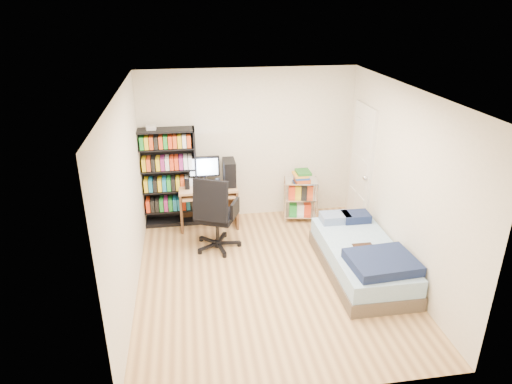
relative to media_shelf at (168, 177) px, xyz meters
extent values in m
cube|color=tan|center=(1.33, -1.84, -0.85)|extent=(3.50, 4.00, 0.04)
cube|color=white|center=(1.33, -1.84, 1.69)|extent=(3.50, 4.00, 0.04)
cube|color=beige|center=(1.33, 0.18, 0.42)|extent=(3.50, 0.04, 2.50)
cube|color=beige|center=(1.33, -3.86, 0.42)|extent=(3.50, 0.04, 2.50)
cube|color=beige|center=(-0.44, -1.84, 0.42)|extent=(0.04, 4.00, 2.50)
cube|color=beige|center=(3.10, -1.84, 0.42)|extent=(0.04, 4.00, 2.50)
cube|color=black|center=(0.00, 0.00, -0.02)|extent=(0.91, 0.30, 1.62)
cube|color=black|center=(0.00, 0.00, -0.58)|extent=(0.85, 0.28, 0.02)
cube|color=#DB4B1D|center=(0.00, -0.01, -0.46)|extent=(0.79, 0.24, 0.19)
cube|color=black|center=(0.00, 0.00, -0.23)|extent=(0.85, 0.28, 0.02)
cube|color=#1778A7|center=(0.00, -0.01, -0.11)|extent=(0.79, 0.24, 0.19)
cube|color=black|center=(0.00, 0.00, 0.13)|extent=(0.85, 0.28, 0.02)
cube|color=gold|center=(0.00, -0.01, 0.25)|extent=(0.79, 0.24, 0.19)
cube|color=black|center=(0.00, 0.00, 0.48)|extent=(0.85, 0.28, 0.02)
cube|color=#1F8E30|center=(0.00, -0.01, 0.60)|extent=(0.79, 0.24, 0.19)
cube|color=silver|center=(-0.20, 0.00, 0.82)|extent=(0.14, 0.13, 0.07)
cube|color=tan|center=(0.62, -0.18, -0.15)|extent=(0.93, 0.51, 0.04)
cube|color=#3C2C20|center=(0.17, -0.18, -0.50)|extent=(0.04, 0.51, 0.66)
cube|color=#3C2C20|center=(1.06, -0.18, -0.50)|extent=(0.04, 0.51, 0.66)
cube|color=#3C2C20|center=(0.62, 0.06, -0.48)|extent=(0.89, 0.03, 0.60)
cube|color=tan|center=(0.62, -0.25, -0.25)|extent=(0.84, 0.42, 0.02)
cube|color=black|center=(0.62, -0.27, -0.22)|extent=(0.41, 0.14, 0.02)
cube|color=black|center=(0.57, -0.07, 0.17)|extent=(0.50, 0.05, 0.33)
cube|color=#CCE4FF|center=(0.57, -0.10, 0.17)|extent=(0.45, 0.01, 0.28)
cube|color=black|center=(0.97, -0.13, 0.07)|extent=(0.19, 0.39, 0.41)
cube|color=black|center=(0.29, -0.22, -0.06)|extent=(0.07, 0.07, 0.16)
cube|color=black|center=(0.78, -0.27, -0.06)|extent=(0.07, 0.07, 0.16)
cylinder|color=black|center=(0.70, -0.91, -0.54)|extent=(0.05, 0.05, 0.41)
cube|color=black|center=(0.70, -0.91, -0.31)|extent=(0.69, 0.69, 0.09)
cube|color=black|center=(0.61, -1.13, 0.04)|extent=(0.52, 0.34, 0.60)
cube|color=black|center=(0.44, -0.80, -0.16)|extent=(0.17, 0.32, 0.24)
cube|color=black|center=(0.96, -1.02, -0.16)|extent=(0.17, 0.32, 0.24)
cylinder|color=silver|center=(1.87, -0.32, -0.47)|extent=(0.02, 0.02, 0.72)
cylinder|color=silver|center=(2.38, -0.41, -0.47)|extent=(0.02, 0.02, 0.72)
cylinder|color=silver|center=(1.93, 0.04, -0.47)|extent=(0.02, 0.02, 0.72)
cylinder|color=silver|center=(2.44, -0.05, -0.47)|extent=(0.02, 0.02, 0.72)
cube|color=silver|center=(2.16, -0.18, -0.73)|extent=(0.58, 0.45, 0.02)
cube|color=silver|center=(2.16, -0.18, -0.42)|extent=(0.58, 0.45, 0.02)
cube|color=silver|center=(2.16, -0.18, -0.13)|extent=(0.58, 0.45, 0.02)
cube|color=#A53F17|center=(2.16, -0.18, -0.04)|extent=(0.27, 0.32, 0.16)
cube|color=brown|center=(2.58, -1.91, -0.74)|extent=(0.95, 1.89, 0.19)
cube|color=#9BC4E8|center=(2.58, -1.91, -0.53)|extent=(0.91, 1.86, 0.23)
cube|color=#152043|center=(2.63, -2.44, -0.36)|extent=(0.85, 0.72, 0.13)
cube|color=#88A1C1|center=(2.44, -1.16, -0.35)|extent=(0.43, 0.28, 0.12)
cube|color=#152043|center=(2.75, -1.18, -0.35)|extent=(0.40, 0.28, 0.12)
cube|color=#3D2113|center=(2.58, -1.96, -0.41)|extent=(0.27, 0.21, 0.02)
cube|color=silver|center=(3.05, -0.49, 0.17)|extent=(0.05, 0.80, 2.00)
sphere|color=silver|center=(3.00, -0.81, 0.12)|extent=(0.08, 0.08, 0.08)
camera|label=1|loc=(0.35, -6.98, 2.66)|focal=32.00mm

